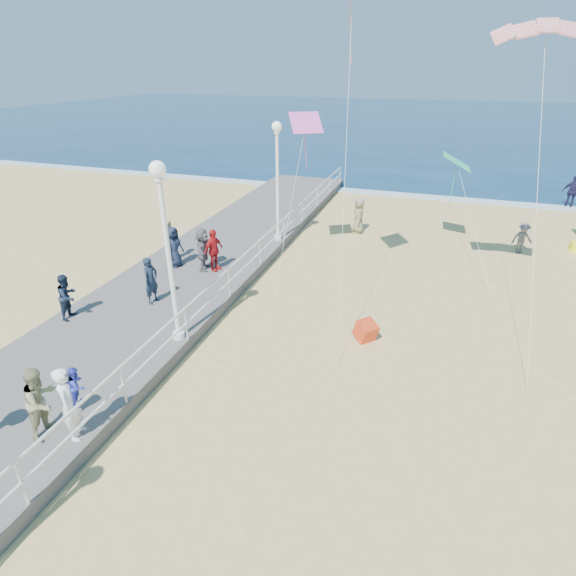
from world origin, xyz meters
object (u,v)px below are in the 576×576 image
(spectator_1, at_px, (42,401))
(box_kite, at_px, (366,332))
(spectator_4, at_px, (174,247))
(beach_walker_c, at_px, (359,216))
(woman_holding_toddler, at_px, (70,403))
(beach_walker_a, at_px, (522,238))
(lamp_post_far, at_px, (277,170))
(spectator_7, at_px, (68,296))
(toddler_held, at_px, (77,386))
(lamp_post_mid, at_px, (166,237))
(spectator_3, at_px, (214,250))
(spectator_0, at_px, (151,280))
(beach_walker_b, at_px, (573,192))
(spectator_6, at_px, (171,240))
(spectator_5, at_px, (203,249))

(spectator_1, distance_m, box_kite, 9.06)
(spectator_4, relative_size, beach_walker_c, 0.93)
(woman_holding_toddler, xyz_separation_m, beach_walker_a, (10.93, 16.11, -0.58))
(lamp_post_far, xyz_separation_m, spectator_7, (-4.01, -9.02, -2.50))
(woman_holding_toddler, height_order, beach_walker_c, woman_holding_toddler)
(box_kite, bearing_deg, beach_walker_c, 55.47)
(toddler_held, relative_size, box_kite, 1.56)
(lamp_post_mid, bearing_deg, toddler_held, -88.60)
(lamp_post_mid, bearing_deg, spectator_3, 104.29)
(lamp_post_far, relative_size, beach_walker_a, 3.64)
(toddler_held, relative_size, spectator_0, 0.56)
(toddler_held, relative_size, spectator_1, 0.54)
(spectator_0, relative_size, box_kite, 2.80)
(beach_walker_b, relative_size, beach_walker_c, 1.06)
(lamp_post_far, height_order, woman_holding_toddler, lamp_post_far)
(spectator_7, distance_m, beach_walker_c, 14.28)
(spectator_4, xyz_separation_m, box_kite, (8.31, -2.46, -0.94))
(lamp_post_mid, height_order, spectator_7, lamp_post_mid)
(spectator_4, height_order, beach_walker_a, spectator_4)
(lamp_post_mid, distance_m, beach_walker_b, 25.65)
(spectator_1, xyz_separation_m, spectator_6, (-2.65, 9.57, 0.03))
(spectator_0, xyz_separation_m, spectator_7, (-1.98, -1.75, -0.08))
(spectator_4, bearing_deg, spectator_1, -151.81)
(spectator_0, xyz_separation_m, spectator_5, (0.35, 3.09, 0.03))
(spectator_4, relative_size, beach_walker_b, 0.87)
(toddler_held, height_order, spectator_1, toddler_held)
(lamp_post_far, bearing_deg, lamp_post_mid, -90.00)
(lamp_post_mid, relative_size, spectator_4, 3.17)
(lamp_post_mid, height_order, spectator_0, lamp_post_mid)
(woman_holding_toddler, relative_size, spectator_6, 1.02)
(lamp_post_mid, distance_m, spectator_7, 4.72)
(lamp_post_far, relative_size, spectator_3, 3.10)
(woman_holding_toddler, height_order, beach_walker_b, woman_holding_toddler)
(lamp_post_mid, bearing_deg, spectator_7, -179.79)
(woman_holding_toddler, relative_size, spectator_4, 1.08)
(woman_holding_toddler, distance_m, spectator_6, 10.04)
(beach_walker_a, bearing_deg, box_kite, -139.42)
(spectator_4, distance_m, beach_walker_b, 23.89)
(spectator_0, relative_size, spectator_5, 0.96)
(spectator_1, distance_m, spectator_6, 9.93)
(spectator_7, height_order, beach_walker_a, spectator_7)
(spectator_4, height_order, spectator_6, spectator_6)
(toddler_held, xyz_separation_m, beach_walker_a, (10.78, 15.96, -0.99))
(spectator_6, height_order, box_kite, spectator_6)
(lamp_post_far, relative_size, spectator_7, 3.49)
(woman_holding_toddler, distance_m, toddler_held, 0.46)
(beach_walker_c, xyz_separation_m, box_kite, (2.12, -10.03, -0.61))
(spectator_1, bearing_deg, box_kite, -48.18)
(woman_holding_toddler, distance_m, box_kite, 8.53)
(beach_walker_c, bearing_deg, beach_walker_b, 107.40)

